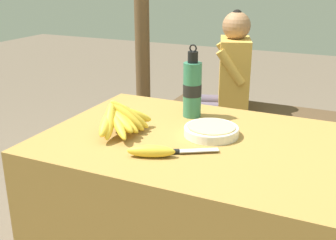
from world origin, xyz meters
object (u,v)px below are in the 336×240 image
at_px(banana_bunch_ripe, 121,117).
at_px(water_bottle, 192,88).
at_px(loose_banana_front, 151,151).
at_px(serving_bowl, 211,130).
at_px(wooden_bench, 282,121).
at_px(knife, 184,151).
at_px(seated_vendor, 227,78).

distance_m(banana_bunch_ripe, water_bottle, 0.39).
bearing_deg(loose_banana_front, serving_bowl, 66.46).
bearing_deg(wooden_bench, banana_bunch_ripe, -107.58).
distance_m(knife, wooden_bench, 1.54).
relative_size(loose_banana_front, seated_vendor, 0.17).
bearing_deg(seated_vendor, banana_bunch_ripe, 69.68).
height_order(banana_bunch_ripe, serving_bowl, banana_bunch_ripe).
bearing_deg(knife, water_bottle, 76.85).
relative_size(loose_banana_front, wooden_bench, 0.11).
xyz_separation_m(banana_bunch_ripe, wooden_bench, (0.45, 1.41, -0.41)).
xyz_separation_m(banana_bunch_ripe, water_bottle, (0.19, 0.33, 0.06)).
bearing_deg(serving_bowl, banana_bunch_ripe, -159.39).
distance_m(water_bottle, wooden_bench, 1.20).
bearing_deg(loose_banana_front, seated_vendor, 96.69).
distance_m(banana_bunch_ripe, knife, 0.34).
bearing_deg(water_bottle, banana_bunch_ripe, -119.87).
height_order(wooden_bench, seated_vendor, seated_vendor).
height_order(serving_bowl, loose_banana_front, loose_banana_front).
height_order(banana_bunch_ripe, loose_banana_front, banana_bunch_ripe).
bearing_deg(seated_vendor, wooden_bench, 168.32).
relative_size(banana_bunch_ripe, serving_bowl, 1.47).
xyz_separation_m(water_bottle, loose_banana_front, (0.04, -0.50, -0.11)).
bearing_deg(banana_bunch_ripe, knife, -14.82).
height_order(banana_bunch_ripe, knife, banana_bunch_ripe).
bearing_deg(water_bottle, seated_vendor, 97.88).
distance_m(banana_bunch_ripe, loose_banana_front, 0.28).
xyz_separation_m(wooden_bench, seated_vendor, (-0.40, -0.05, 0.28)).
relative_size(serving_bowl, wooden_bench, 0.14).
height_order(serving_bowl, water_bottle, water_bottle).
relative_size(knife, wooden_bench, 0.12).
bearing_deg(loose_banana_front, wooden_bench, 82.03).
bearing_deg(wooden_bench, seated_vendor, -173.35).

